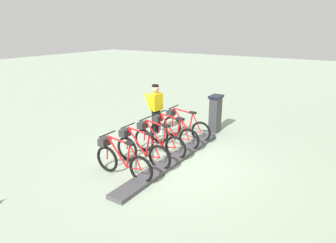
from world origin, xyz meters
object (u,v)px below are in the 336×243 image
bike_docked_1 (172,133)px  bike_docked_4 (121,160)px  bike_docked_0 (184,126)px  bike_docked_3 (140,149)px  payment_kiosk (215,113)px  bike_docked_2 (157,140)px  worker_near_rack (156,107)px

bike_docked_1 → bike_docked_4: size_ratio=1.00×
bike_docked_0 → bike_docked_4: 3.01m
bike_docked_3 → bike_docked_0: bearing=-90.0°
bike_docked_3 → bike_docked_4: (0.00, 0.75, 0.00)m
payment_kiosk → bike_docked_2: payment_kiosk is taller
bike_docked_3 → worker_near_rack: size_ratio=1.04×
bike_docked_1 → bike_docked_2: size_ratio=1.00×
bike_docked_2 → bike_docked_4: size_ratio=1.00×
bike_docked_2 → worker_near_rack: worker_near_rack is taller
payment_kiosk → bike_docked_2: size_ratio=0.74×
bike_docked_2 → bike_docked_4: (0.00, 1.51, 0.00)m
payment_kiosk → bike_docked_0: payment_kiosk is taller
payment_kiosk → worker_near_rack: 2.01m
payment_kiosk → bike_docked_2: (0.57, 2.60, -0.24)m
bike_docked_4 → payment_kiosk: bearing=-97.9°
payment_kiosk → worker_near_rack: worker_near_rack is taller
bike_docked_3 → bike_docked_4: bearing=90.0°
bike_docked_0 → bike_docked_2: size_ratio=1.00×
payment_kiosk → bike_docked_4: size_ratio=0.74×
bike_docked_0 → worker_near_rack: (1.03, 0.09, 0.48)m
bike_docked_2 → bike_docked_3: (0.00, 0.75, 0.00)m
bike_docked_4 → bike_docked_0: bearing=-90.0°
payment_kiosk → bike_docked_0: size_ratio=0.74×
bike_docked_3 → payment_kiosk: bearing=-99.7°
bike_docked_0 → bike_docked_3: same height
bike_docked_2 → bike_docked_3: size_ratio=1.00×
bike_docked_1 → worker_near_rack: bearing=-32.7°
payment_kiosk → bike_docked_3: 3.41m
bike_docked_2 → bike_docked_0: bearing=-90.0°
worker_near_rack → payment_kiosk: bearing=-143.5°
payment_kiosk → bike_docked_3: payment_kiosk is taller
bike_docked_0 → bike_docked_1: (0.00, 0.75, 0.00)m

